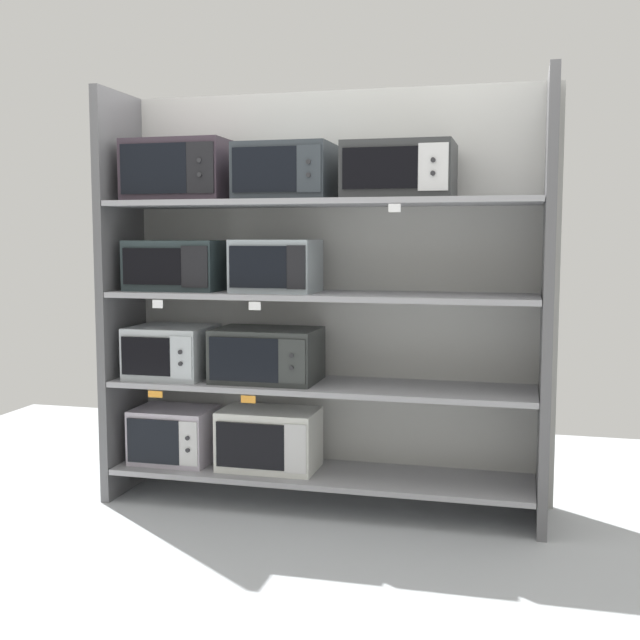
{
  "coord_description": "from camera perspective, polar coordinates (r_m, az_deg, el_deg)",
  "views": [
    {
      "loc": [
        1.07,
        -4.19,
        1.49
      ],
      "look_at": [
        0.0,
        0.0,
        1.04
      ],
      "focal_mm": 44.98,
      "sensor_mm": 36.0,
      "label": 1
    }
  ],
  "objects": [
    {
      "name": "ground",
      "position": [
        3.69,
        -4.03,
        -18.08
      ],
      "size": [
        6.31,
        6.0,
        0.02
      ],
      "primitive_type": "cube",
      "color": "#B2B7BC"
    },
    {
      "name": "back_panel",
      "position": [
        4.61,
        0.84,
        1.73
      ],
      "size": [
        2.51,
        0.04,
        2.3
      ],
      "primitive_type": "cube",
      "color": "#B2B2AD",
      "rests_on": "ground"
    },
    {
      "name": "upright_left",
      "position": [
        4.77,
        -13.94,
        1.7
      ],
      "size": [
        0.05,
        0.51,
        2.3
      ],
      "primitive_type": "cube",
      "color": "#5B5B5E",
      "rests_on": "ground"
    },
    {
      "name": "upright_right",
      "position": [
        4.21,
        15.85,
        1.11
      ],
      "size": [
        0.05,
        0.51,
        2.3
      ],
      "primitive_type": "cube",
      "color": "#5B5B5E",
      "rests_on": "ground"
    },
    {
      "name": "shelf_0",
      "position": [
        4.52,
        0.0,
        -10.93
      ],
      "size": [
        2.31,
        0.51,
        0.03
      ],
      "primitive_type": "cube",
      "color": "#99999E",
      "rests_on": "ground"
    },
    {
      "name": "microwave_0",
      "position": [
        4.75,
        -10.35,
        -8.04
      ],
      "size": [
        0.45,
        0.35,
        0.31
      ],
      "color": "#BBB1BF",
      "rests_on": "shelf_0"
    },
    {
      "name": "microwave_1",
      "position": [
        4.55,
        -3.64,
        -8.46
      ],
      "size": [
        0.54,
        0.34,
        0.33
      ],
      "color": "silver",
      "rests_on": "shelf_0"
    },
    {
      "name": "shelf_1",
      "position": [
        4.4,
        0.0,
        -4.71
      ],
      "size": [
        2.31,
        0.51,
        0.03
      ],
      "primitive_type": "cube",
      "color": "#99999E"
    },
    {
      "name": "microwave_2",
      "position": [
        4.66,
        -10.5,
        -2.21
      ],
      "size": [
        0.44,
        0.43,
        0.29
      ],
      "color": "#B0B7BC",
      "rests_on": "shelf_1"
    },
    {
      "name": "microwave_3",
      "position": [
        4.45,
        -3.79,
        -2.49
      ],
      "size": [
        0.57,
        0.41,
        0.29
      ],
      "color": "#303432",
      "rests_on": "shelf_1"
    },
    {
      "name": "price_tag_0",
      "position": [
        4.46,
        -11.64,
        -5.19
      ],
      "size": [
        0.08,
        0.0,
        0.04
      ],
      "primitive_type": "cube",
      "color": "orange"
    },
    {
      "name": "price_tag_1",
      "position": [
        4.26,
        -5.13,
        -5.64
      ],
      "size": [
        0.08,
        0.0,
        0.04
      ],
      "primitive_type": "cube",
      "color": "orange"
    },
    {
      "name": "shelf_2",
      "position": [
        4.34,
        0.0,
        1.76
      ],
      "size": [
        2.31,
        0.51,
        0.03
      ],
      "primitive_type": "cube",
      "color": "#99999E"
    },
    {
      "name": "microwave_4",
      "position": [
        4.6,
        -10.12,
        3.84
      ],
      "size": [
        0.53,
        0.36,
        0.28
      ],
      "color": "#273335",
      "rests_on": "shelf_2"
    },
    {
      "name": "microwave_5",
      "position": [
        4.39,
        -3.15,
        3.86
      ],
      "size": [
        0.45,
        0.36,
        0.29
      ],
      "color": "#9AA6AC",
      "rests_on": "shelf_2"
    },
    {
      "name": "price_tag_2",
      "position": [
        4.38,
        -11.48,
        1.13
      ],
      "size": [
        0.06,
        0.0,
        0.04
      ],
      "primitive_type": "cube",
      "color": "white"
    },
    {
      "name": "price_tag_3",
      "position": [
        4.18,
        -4.67,
        1.0
      ],
      "size": [
        0.07,
        0.0,
        0.04
      ],
      "primitive_type": "cube",
      "color": "white"
    },
    {
      "name": "shelf_3",
      "position": [
        4.33,
        0.0,
        8.34
      ],
      "size": [
        2.31,
        0.51,
        0.03
      ],
      "primitive_type": "cube",
      "color": "#99999E"
    },
    {
      "name": "microwave_6",
      "position": [
        4.6,
        -9.98,
        10.4
      ],
      "size": [
        0.57,
        0.38,
        0.34
      ],
      "color": "#342932",
      "rests_on": "shelf_3"
    },
    {
      "name": "microwave_7",
      "position": [
        4.39,
        -2.42,
        10.46
      ],
      "size": [
        0.51,
        0.41,
        0.3
      ],
      "color": "#2E353A",
      "rests_on": "shelf_3"
    },
    {
      "name": "microwave_8",
      "position": [
        4.25,
        5.69,
        10.51
      ],
      "size": [
        0.56,
        0.43,
        0.29
      ],
      "color": "#303132",
      "rests_on": "shelf_3"
    },
    {
      "name": "price_tag_4",
      "position": [
        3.99,
        5.32,
        7.94
      ],
      "size": [
        0.06,
        0.0,
        0.04
      ],
      "primitive_type": "cube",
      "color": "white"
    }
  ]
}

